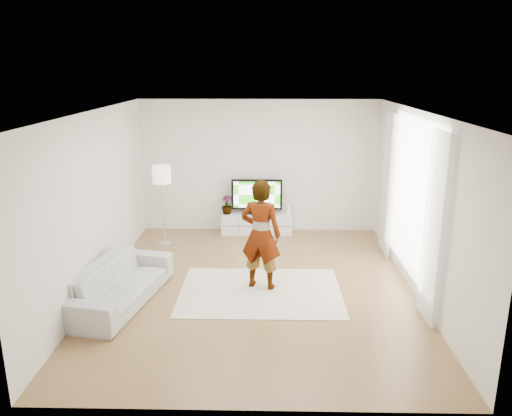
{
  "coord_description": "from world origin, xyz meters",
  "views": [
    {
      "loc": [
        0.16,
        -7.4,
        3.43
      ],
      "look_at": [
        -0.01,
        0.4,
        1.22
      ],
      "focal_mm": 35.0,
      "sensor_mm": 36.0,
      "label": 1
    }
  ],
  "objects_px": {
    "rug": "(261,292)",
    "sofa": "(120,283)",
    "television": "(257,195)",
    "floor_lamp": "(162,178)",
    "media_console": "(257,223)",
    "player": "(261,235)"
  },
  "relations": [
    {
      "from": "rug",
      "to": "sofa",
      "type": "xyz_separation_m",
      "value": [
        -2.11,
        -0.39,
        0.31
      ]
    },
    {
      "from": "sofa",
      "to": "television",
      "type": "bearing_deg",
      "value": -19.38
    },
    {
      "from": "rug",
      "to": "sofa",
      "type": "distance_m",
      "value": 2.17
    },
    {
      "from": "television",
      "to": "floor_lamp",
      "type": "xyz_separation_m",
      "value": [
        -1.83,
        -0.77,
        0.53
      ]
    },
    {
      "from": "media_console",
      "to": "television",
      "type": "height_order",
      "value": "television"
    },
    {
      "from": "rug",
      "to": "floor_lamp",
      "type": "bearing_deg",
      "value": 131.64
    },
    {
      "from": "television",
      "to": "media_console",
      "type": "bearing_deg",
      "value": -90.0
    },
    {
      "from": "sofa",
      "to": "floor_lamp",
      "type": "relative_size",
      "value": 1.35
    },
    {
      "from": "television",
      "to": "player",
      "type": "height_order",
      "value": "player"
    },
    {
      "from": "media_console",
      "to": "sofa",
      "type": "relative_size",
      "value": 0.69
    },
    {
      "from": "television",
      "to": "rug",
      "type": "xyz_separation_m",
      "value": [
        0.12,
        -2.96,
        -0.82
      ]
    },
    {
      "from": "player",
      "to": "floor_lamp",
      "type": "relative_size",
      "value": 1.1
    },
    {
      "from": "media_console",
      "to": "floor_lamp",
      "type": "bearing_deg",
      "value": -158.02
    },
    {
      "from": "media_console",
      "to": "floor_lamp",
      "type": "xyz_separation_m",
      "value": [
        -1.83,
        -0.74,
        1.15
      ]
    },
    {
      "from": "rug",
      "to": "player",
      "type": "relative_size",
      "value": 1.43
    },
    {
      "from": "sofa",
      "to": "floor_lamp",
      "type": "bearing_deg",
      "value": 7.82
    },
    {
      "from": "player",
      "to": "television",
      "type": "bearing_deg",
      "value": -71.8
    },
    {
      "from": "player",
      "to": "sofa",
      "type": "relative_size",
      "value": 0.82
    },
    {
      "from": "media_console",
      "to": "rug",
      "type": "height_order",
      "value": "media_console"
    },
    {
      "from": "sofa",
      "to": "floor_lamp",
      "type": "distance_m",
      "value": 2.79
    },
    {
      "from": "television",
      "to": "rug",
      "type": "relative_size",
      "value": 0.42
    },
    {
      "from": "rug",
      "to": "player",
      "type": "height_order",
      "value": "player"
    }
  ]
}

